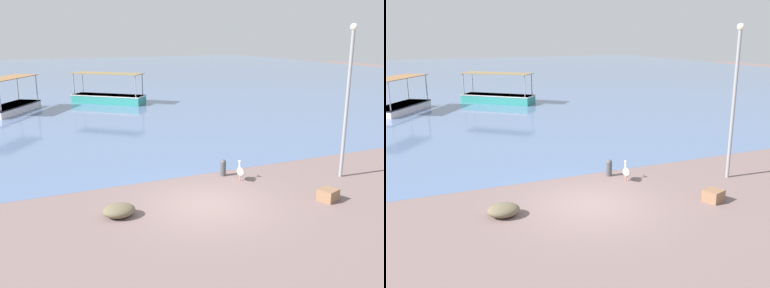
% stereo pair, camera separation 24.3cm
% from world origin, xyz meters
% --- Properties ---
extents(ground, '(120.00, 120.00, 0.00)m').
position_xyz_m(ground, '(0.00, 0.00, 0.00)').
color(ground, '#79615F').
extents(harbor_water, '(110.00, 90.00, 0.00)m').
position_xyz_m(harbor_water, '(0.00, 48.00, 0.00)').
color(harbor_water, slate).
rests_on(harbor_water, ground).
extents(fishing_boat_far_right, '(4.67, 5.75, 2.61)m').
position_xyz_m(fishing_boat_far_right, '(-5.48, 21.99, 0.49)').
color(fishing_boat_far_right, white).
rests_on(fishing_boat_far_right, harbor_water).
extents(fishing_boat_center, '(5.78, 5.33, 2.54)m').
position_xyz_m(fishing_boat_center, '(2.21, 23.20, 0.53)').
color(fishing_boat_center, teal).
rests_on(fishing_boat_center, harbor_water).
extents(pelican, '(0.40, 0.80, 0.80)m').
position_xyz_m(pelican, '(2.34, 1.66, 0.38)').
color(pelican, '#E0997A').
rests_on(pelican, ground).
extents(lamp_post, '(0.28, 0.28, 6.12)m').
position_xyz_m(lamp_post, '(6.37, 0.38, 3.42)').
color(lamp_post, gray).
rests_on(lamp_post, ground).
extents(mooring_bollard, '(0.25, 0.25, 0.70)m').
position_xyz_m(mooring_bollard, '(1.99, 2.48, 0.37)').
color(mooring_bollard, '#47474C').
rests_on(mooring_bollard, ground).
extents(net_pile, '(1.05, 0.89, 0.42)m').
position_xyz_m(net_pile, '(-3.02, 0.23, 0.21)').
color(net_pile, brown).
rests_on(net_pile, ground).
extents(cargo_crate, '(0.77, 0.74, 0.42)m').
position_xyz_m(cargo_crate, '(4.07, -1.47, 0.21)').
color(cargo_crate, '#8D6447').
rests_on(cargo_crate, ground).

